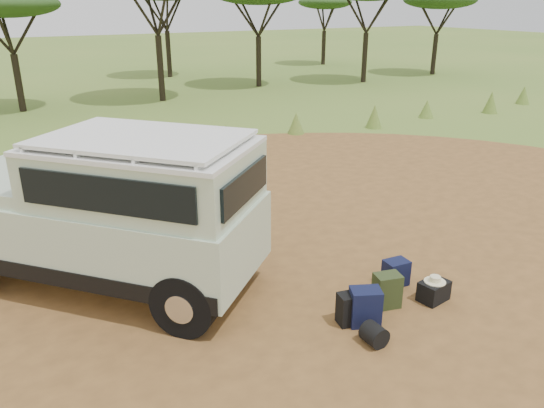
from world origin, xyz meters
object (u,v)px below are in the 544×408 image
backpack_olive (387,291)px  hard_case (434,291)px  walking_staff (113,259)px  backpack_navy (365,307)px  duffel_navy (396,273)px  safari_vehicle (109,215)px  backpack_black (350,309)px

backpack_olive → hard_case: (0.76, -0.23, -0.11)m
walking_staff → hard_case: 5.01m
hard_case → walking_staff: bearing=140.6°
backpack_navy → backpack_olive: 0.63m
walking_staff → duffel_navy: bearing=-59.5°
duffel_navy → hard_case: size_ratio=0.94×
walking_staff → backpack_olive: walking_staff is taller
safari_vehicle → backpack_black: (2.68, -2.83, -1.00)m
backpack_black → duffel_navy: bearing=32.6°
backpack_navy → duffel_navy: backpack_navy is taller
walking_staff → backpack_olive: (3.57, -2.23, -0.43)m
backpack_black → duffel_navy: 1.45m
backpack_olive → walking_staff: bearing=161.4°
walking_staff → backpack_navy: size_ratio=2.61×
backpack_black → backpack_navy: size_ratio=0.85×
backpack_black → hard_case: (1.53, -0.13, -0.08)m
backpack_black → safari_vehicle: bearing=144.1°
safari_vehicle → duffel_navy: (4.03, -2.28, -1.02)m
safari_vehicle → backpack_navy: safari_vehicle is taller
backpack_black → backpack_navy: bearing=-23.7°
safari_vehicle → duffel_navy: size_ratio=12.00×
backpack_navy → backpack_olive: bearing=44.2°
backpack_black → walking_staff: bearing=150.8°
backpack_olive → backpack_navy: bearing=-146.5°
walking_staff → hard_case: size_ratio=3.21×
backpack_olive → duffel_navy: 0.73m
duffel_navy → safari_vehicle: bearing=154.7°
walking_staff → backpack_black: bearing=-76.0°
backpack_olive → duffel_navy: (0.58, 0.45, -0.05)m
backpack_black → duffel_navy: size_ratio=1.11×
backpack_black → backpack_navy: backpack_navy is taller
backpack_navy → duffel_navy: bearing=53.7°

